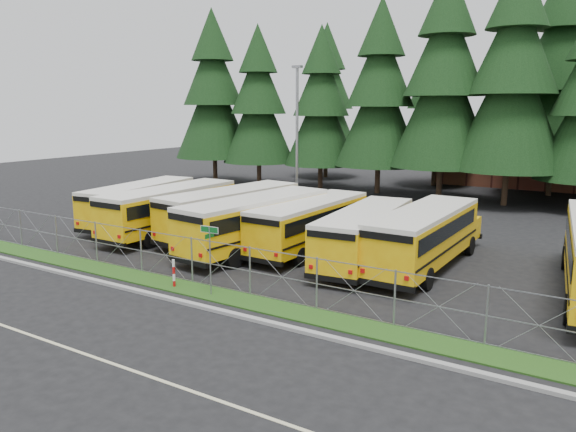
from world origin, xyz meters
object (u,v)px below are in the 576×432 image
object	(u,v)px
street_sign	(210,246)
striped_bollard	(174,274)
bus_4	(313,225)
bus_0	(143,204)
bus_6	(426,239)
light_standard	(297,133)
bus_3	(260,224)
bus_2	(235,214)
bus_5	(367,236)
bus_1	(174,211)

from	to	relation	value
street_sign	striped_bollard	distance (m)	2.41
striped_bollard	bus_4	bearing A→B (deg)	77.83
bus_0	bus_4	bearing A→B (deg)	-6.38
bus_6	street_sign	bearing A→B (deg)	-125.22
light_standard	bus_3	bearing A→B (deg)	-67.75
bus_2	bus_4	xyz separation A→B (m)	(5.07, -0.06, -0.09)
street_sign	bus_5	bearing A→B (deg)	66.85
bus_3	light_standard	world-z (taller)	light_standard
striped_bollard	bus_0	bearing A→B (deg)	141.31
striped_bollard	bus_2	bearing A→B (deg)	111.00
striped_bollard	street_sign	bearing A→B (deg)	0.74
bus_0	striped_bollard	bearing A→B (deg)	-45.85
bus_0	light_standard	bearing A→B (deg)	54.57
bus_6	bus_3	bearing A→B (deg)	-169.47
bus_4	street_sign	size ratio (longest dim) A/B	3.58
bus_5	bus_6	size ratio (longest dim) A/B	0.94
bus_1	street_sign	world-z (taller)	street_sign
bus_1	bus_3	xyz separation A→B (m)	(6.39, -0.47, 0.02)
bus_4	light_standard	xyz separation A→B (m)	(-6.82, 9.69, 4.18)
bus_1	bus_4	distance (m)	8.66
bus_1	bus_3	bearing A→B (deg)	-4.01
bus_2	bus_4	size ratio (longest dim) A/B	1.07
bus_2	striped_bollard	size ratio (longest dim) A/B	8.94
bus_2	bus_3	size ratio (longest dim) A/B	0.99
striped_bollard	bus_1	bearing A→B (deg)	132.91
bus_1	bus_5	bearing A→B (deg)	1.91
bus_1	bus_4	xyz separation A→B (m)	(8.59, 1.13, -0.08)
bus_3	striped_bollard	world-z (taller)	bus_3
bus_3	striped_bollard	size ratio (longest dim) A/B	9.06
bus_6	street_sign	distance (m)	10.18
bus_0	light_standard	size ratio (longest dim) A/B	0.99
bus_3	bus_6	size ratio (longest dim) A/B	1.02
bus_6	bus_5	bearing A→B (deg)	-165.96
bus_0	bus_2	size ratio (longest dim) A/B	0.94
bus_4	striped_bollard	size ratio (longest dim) A/B	8.38
bus_4	bus_5	world-z (taller)	bus_4
bus_1	bus_2	world-z (taller)	bus_2
bus_1	bus_6	size ratio (longest dim) A/B	1.00
light_standard	bus_0	bearing A→B (deg)	-118.27
bus_4	bus_6	size ratio (longest dim) A/B	0.94
bus_5	street_sign	distance (m)	8.32
bus_5	bus_4	bearing A→B (deg)	161.52
bus_1	bus_3	distance (m)	6.41
bus_0	bus_5	size ratio (longest dim) A/B	1.01
bus_0	bus_4	distance (m)	12.12
bus_3	bus_2	bearing A→B (deg)	156.58
bus_0	bus_1	bearing A→B (deg)	-22.47
bus_1	street_sign	bearing A→B (deg)	-39.63
bus_1	light_standard	world-z (taller)	light_standard
bus_2	street_sign	world-z (taller)	bus_2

